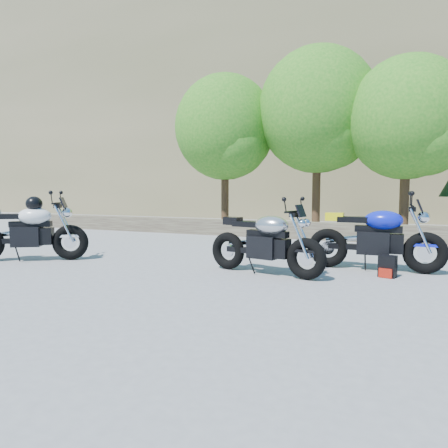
{
  "coord_description": "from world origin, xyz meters",
  "views": [
    {
      "loc": [
        3.49,
        -6.45,
        1.4
      ],
      "look_at": [
        0.2,
        1.0,
        0.75
      ],
      "focal_mm": 32.0,
      "sensor_mm": 36.0,
      "label": 1
    }
  ],
  "objects": [
    {
      "name": "blue_bike",
      "position": [
        3.11,
        1.11,
        0.58
      ],
      "size": [
        2.36,
        0.75,
        1.18
      ],
      "rotation": [
        0.0,
        0.0,
        0.01
      ],
      "color": "black",
      "rests_on": "ground"
    },
    {
      "name": "silver_bike",
      "position": [
        1.42,
        -0.0,
        0.54
      ],
      "size": [
        2.19,
        0.76,
        1.11
      ],
      "rotation": [
        0.0,
        0.0,
        -0.2
      ],
      "color": "black",
      "rests_on": "ground"
    },
    {
      "name": "stone_wall",
      "position": [
        0.0,
        5.5,
        0.25
      ],
      "size": [
        22.0,
        0.55,
        0.5
      ],
      "primitive_type": "cube",
      "color": "#45382E",
      "rests_on": "ground"
    },
    {
      "name": "tree_decid_left",
      "position": [
        -2.39,
        7.14,
        3.63
      ],
      "size": [
        3.67,
        3.67,
        5.62
      ],
      "color": "#382314",
      "rests_on": "ground"
    },
    {
      "name": "backpack",
      "position": [
        3.33,
        0.59,
        0.17
      ],
      "size": [
        0.3,
        0.28,
        0.36
      ],
      "rotation": [
        0.0,
        0.0,
        -0.24
      ],
      "color": "black",
      "rests_on": "ground"
    },
    {
      "name": "ground",
      "position": [
        0.0,
        0.0,
        0.0
      ],
      "size": [
        90.0,
        90.0,
        0.0
      ],
      "primitive_type": "plane",
      "color": "gray",
      "rests_on": "ground"
    },
    {
      "name": "tree_decid_mid",
      "position": [
        0.91,
        7.54,
        4.04
      ],
      "size": [
        4.08,
        4.08,
        6.24
      ],
      "color": "#382314",
      "rests_on": "ground"
    },
    {
      "name": "hillside",
      "position": [
        3.0,
        28.0,
        7.5
      ],
      "size": [
        80.0,
        30.0,
        15.0
      ],
      "primitive_type": "cube",
      "color": "brown",
      "rests_on": "ground"
    },
    {
      "name": "white_bike",
      "position": [
        -3.44,
        -0.67,
        0.65
      ],
      "size": [
        2.13,
        1.39,
        1.32
      ],
      "rotation": [
        0.0,
        0.0,
        0.55
      ],
      "color": "black",
      "rests_on": "ground"
    },
    {
      "name": "tree_decid_right",
      "position": [
        3.71,
        6.94,
        3.5
      ],
      "size": [
        3.54,
        3.54,
        5.41
      ],
      "color": "#382314",
      "rests_on": "ground"
    }
  ]
}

